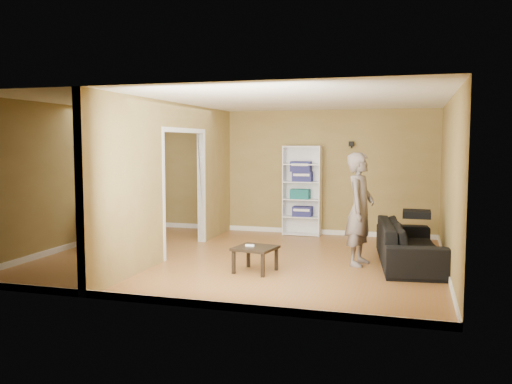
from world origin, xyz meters
TOP-DOWN VIEW (x-y plane):
  - room_shell at (0.00, 0.00)m, footprint 6.50×6.50m
  - partition at (-1.20, 0.00)m, footprint 0.22×5.50m
  - wall_speaker at (1.50, 2.69)m, footprint 0.10×0.10m
  - sofa at (2.70, 0.31)m, footprint 2.43×1.27m
  - person at (1.94, 0.07)m, footprint 0.85×0.72m
  - bookshelf at (0.52, 2.60)m, footprint 0.78×0.34m
  - paper_box_navy_a at (0.53, 2.56)m, footprint 0.40×0.26m
  - paper_box_teal at (0.47, 2.56)m, footprint 0.39×0.26m
  - paper_box_navy_b at (0.52, 2.56)m, footprint 0.40×0.26m
  - paper_box_navy_c at (0.49, 2.56)m, footprint 0.42×0.27m
  - coffee_table at (0.50, -0.86)m, footprint 0.57×0.57m
  - game_controller at (0.41, -0.84)m, footprint 0.13×0.04m
  - dining_table at (-2.60, 0.49)m, footprint 1.15×0.77m
  - chair_left at (-3.34, 0.42)m, footprint 0.51×0.51m
  - chair_near at (-2.60, -0.06)m, footprint 0.52×0.52m
  - chair_far at (-2.56, 1.13)m, footprint 0.48×0.48m

SIDE VIEW (x-z plane):
  - coffee_table at x=0.50m, z-range 0.13..0.51m
  - game_controller at x=0.41m, z-range 0.38..0.41m
  - chair_far at x=-2.56m, z-range 0.00..0.86m
  - sofa at x=2.70m, z-range 0.00..0.89m
  - chair_near at x=-2.60m, z-range 0.00..0.89m
  - chair_left at x=-3.34m, z-range 0.00..0.99m
  - paper_box_navy_a at x=0.53m, z-range 0.39..0.60m
  - dining_table at x=-2.60m, z-range 0.28..1.00m
  - paper_box_teal at x=0.47m, z-range 0.76..0.96m
  - bookshelf at x=0.52m, z-range 0.00..1.86m
  - person at x=1.94m, z-range 0.00..2.08m
  - paper_box_navy_b at x=0.52m, z-range 1.12..1.33m
  - room_shell at x=0.00m, z-range -1.95..4.55m
  - partition at x=-1.20m, z-range 0.00..2.60m
  - paper_box_navy_c at x=0.49m, z-range 1.34..1.55m
  - wall_speaker at x=1.50m, z-range 1.85..1.95m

